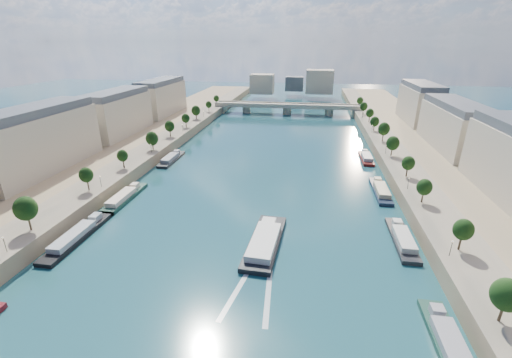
% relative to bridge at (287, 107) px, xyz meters
% --- Properties ---
extents(ground, '(700.00, 700.00, 0.00)m').
position_rel_bridge_xyz_m(ground, '(0.00, -136.26, -5.08)').
color(ground, '#0D2B3B').
rests_on(ground, ground).
extents(quay_left, '(44.00, 520.00, 5.00)m').
position_rel_bridge_xyz_m(quay_left, '(-72.00, -136.26, -2.58)').
color(quay_left, '#9E8460').
rests_on(quay_left, ground).
extents(quay_right, '(44.00, 520.00, 5.00)m').
position_rel_bridge_xyz_m(quay_right, '(72.00, -136.26, -2.58)').
color(quay_right, '#9E8460').
rests_on(quay_right, ground).
extents(pave_left, '(14.00, 520.00, 0.10)m').
position_rel_bridge_xyz_m(pave_left, '(-57.00, -136.26, -0.03)').
color(pave_left, gray).
rests_on(pave_left, quay_left).
extents(pave_right, '(14.00, 520.00, 0.10)m').
position_rel_bridge_xyz_m(pave_right, '(57.00, -136.26, -0.03)').
color(pave_right, gray).
rests_on(pave_right, quay_right).
extents(trees_left, '(4.80, 268.80, 8.26)m').
position_rel_bridge_xyz_m(trees_left, '(-55.00, -134.26, 5.39)').
color(trees_left, '#382B1E').
rests_on(trees_left, ground).
extents(trees_right, '(4.80, 268.80, 8.26)m').
position_rel_bridge_xyz_m(trees_right, '(55.00, -126.26, 5.39)').
color(trees_right, '#382B1E').
rests_on(trees_right, ground).
extents(lamps_left, '(0.36, 200.36, 4.28)m').
position_rel_bridge_xyz_m(lamps_left, '(-52.50, -146.26, 2.70)').
color(lamps_left, black).
rests_on(lamps_left, ground).
extents(lamps_right, '(0.36, 200.36, 4.28)m').
position_rel_bridge_xyz_m(lamps_right, '(52.50, -131.26, 2.70)').
color(lamps_right, black).
rests_on(lamps_right, ground).
extents(buildings_left, '(16.00, 226.00, 23.20)m').
position_rel_bridge_xyz_m(buildings_left, '(-85.00, -124.26, 11.37)').
color(buildings_left, beige).
rests_on(buildings_left, ground).
extents(buildings_right, '(16.00, 226.00, 23.20)m').
position_rel_bridge_xyz_m(buildings_right, '(85.00, -124.26, 11.37)').
color(buildings_right, beige).
rests_on(buildings_right, ground).
extents(skyline, '(79.00, 42.00, 22.00)m').
position_rel_bridge_xyz_m(skyline, '(3.19, 83.26, 9.57)').
color(skyline, beige).
rests_on(skyline, ground).
extents(bridge, '(112.00, 12.00, 8.15)m').
position_rel_bridge_xyz_m(bridge, '(0.00, 0.00, 0.00)').
color(bridge, '#C1B79E').
rests_on(bridge, ground).
extents(tour_barge, '(9.63, 28.55, 3.82)m').
position_rel_bridge_xyz_m(tour_barge, '(7.66, -185.69, -4.01)').
color(tour_barge, black).
rests_on(tour_barge, ground).
extents(wake, '(10.75, 26.02, 0.04)m').
position_rel_bridge_xyz_m(wake, '(7.66, -202.28, -5.06)').
color(wake, silver).
rests_on(wake, ground).
extents(moored_barges_left, '(5.00, 156.44, 3.60)m').
position_rel_bridge_xyz_m(moored_barges_left, '(-45.50, -191.30, -4.24)').
color(moored_barges_left, '#192038').
rests_on(moored_barges_left, ground).
extents(moored_barges_right, '(5.00, 166.80, 3.60)m').
position_rel_bridge_xyz_m(moored_barges_right, '(45.50, -179.92, -4.24)').
color(moored_barges_right, black).
rests_on(moored_barges_right, ground).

